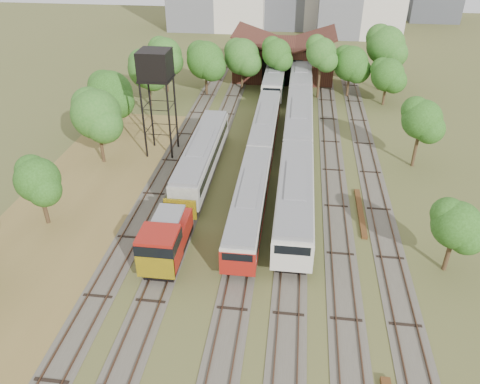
# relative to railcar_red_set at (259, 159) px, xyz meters

# --- Properties ---
(ground) EXTENTS (240.00, 240.00, 0.00)m
(ground) POSITION_rel_railcar_red_set_xyz_m (2.00, -23.18, -1.81)
(ground) COLOR #475123
(ground) RESTS_ON ground
(dry_grass_patch) EXTENTS (14.00, 60.00, 0.04)m
(dry_grass_patch) POSITION_rel_railcar_red_set_xyz_m (-16.00, -15.18, -1.79)
(dry_grass_patch) COLOR brown
(dry_grass_patch) RESTS_ON ground
(tracks) EXTENTS (24.60, 80.00, 0.19)m
(tracks) POSITION_rel_railcar_red_set_xyz_m (1.33, 1.82, -1.77)
(tracks) COLOR #4C473D
(tracks) RESTS_ON ground
(railcar_red_set) EXTENTS (2.77, 34.58, 3.42)m
(railcar_red_set) POSITION_rel_railcar_red_set_xyz_m (0.00, 0.00, 0.00)
(railcar_red_set) COLOR black
(railcar_red_set) RESTS_ON ground
(railcar_green_set) EXTENTS (3.23, 52.08, 4.01)m
(railcar_green_set) POSITION_rel_railcar_red_set_xyz_m (4.00, 9.53, 0.31)
(railcar_green_set) COLOR black
(railcar_green_set) RESTS_ON ground
(railcar_rear) EXTENTS (2.97, 16.08, 3.67)m
(railcar_rear) POSITION_rel_railcar_red_set_xyz_m (0.00, 27.25, 0.14)
(railcar_rear) COLOR black
(railcar_rear) RESTS_ON ground
(shunter_locomotive) EXTENTS (2.96, 8.10, 3.88)m
(shunter_locomotive) POSITION_rel_railcar_red_set_xyz_m (-6.00, -15.22, 0.08)
(shunter_locomotive) COLOR black
(shunter_locomotive) RESTS_ON ground
(old_grey_coach) EXTENTS (2.91, 18.00, 3.60)m
(old_grey_coach) POSITION_rel_railcar_red_set_xyz_m (-6.00, -0.28, 0.16)
(old_grey_coach) COLOR black
(old_grey_coach) RESTS_ON ground
(water_tower) EXTENTS (3.42, 3.42, 11.80)m
(water_tower) POSITION_rel_railcar_red_set_xyz_m (-11.57, 3.92, 8.15)
(water_tower) COLOR black
(water_tower) RESTS_ON ground
(rail_pile_far) EXTENTS (0.51, 8.09, 0.26)m
(rail_pile_far) POSITION_rel_railcar_red_set_xyz_m (10.20, -6.38, -1.67)
(rail_pile_far) COLOR brown
(rail_pile_far) RESTS_ON ground
(maintenance_shed) EXTENTS (16.45, 11.55, 7.58)m
(maintenance_shed) POSITION_rel_railcar_red_set_xyz_m (1.00, 34.79, 1.11)
(maintenance_shed) COLOR #3B1A15
(maintenance_shed) RESTS_ON ground
(tree_band_left) EXTENTS (7.57, 53.42, 8.35)m
(tree_band_left) POSITION_rel_railcar_red_set_xyz_m (-18.42, -1.61, 3.31)
(tree_band_left) COLOR #382616
(tree_band_left) RESTS_ON ground
(tree_band_far) EXTENTS (38.16, 11.23, 9.69)m
(tree_band_far) POSITION_rel_railcar_red_set_xyz_m (0.26, 26.28, 3.90)
(tree_band_far) COLOR #382616
(tree_band_far) RESTS_ON ground
(tree_band_right) EXTENTS (5.10, 40.68, 7.60)m
(tree_band_right) POSITION_rel_railcar_red_set_xyz_m (16.28, 8.41, 2.92)
(tree_band_right) COLOR #382616
(tree_band_right) RESTS_ON ground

